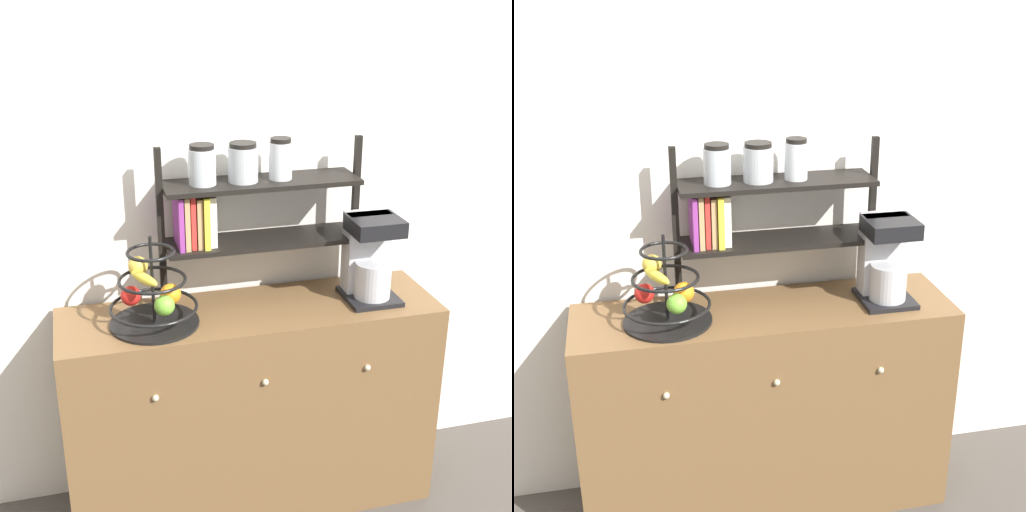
{
  "view_description": "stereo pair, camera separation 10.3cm",
  "coord_description": "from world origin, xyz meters",
  "views": [
    {
      "loc": [
        -0.6,
        -2.11,
        2.04
      ],
      "look_at": [
        0.02,
        0.2,
        1.08
      ],
      "focal_mm": 50.0,
      "sensor_mm": 36.0,
      "label": 1
    },
    {
      "loc": [
        -0.5,
        -2.14,
        2.04
      ],
      "look_at": [
        0.02,
        0.2,
        1.08
      ],
      "focal_mm": 50.0,
      "sensor_mm": 36.0,
      "label": 2
    }
  ],
  "objects": [
    {
      "name": "shelf_hutch",
      "position": [
        -0.02,
        0.31,
        1.27
      ],
      "size": [
        0.77,
        0.2,
        0.62
      ],
      "color": "black",
      "rests_on": "sideboard"
    },
    {
      "name": "wall_back",
      "position": [
        0.0,
        0.45,
        1.3
      ],
      "size": [
        7.0,
        0.05,
        2.6
      ],
      "primitive_type": "cube",
      "color": "silver",
      "rests_on": "ground_plane"
    },
    {
      "name": "sideboard",
      "position": [
        0.0,
        0.2,
        0.43
      ],
      "size": [
        1.43,
        0.42,
        0.87
      ],
      "color": "brown",
      "rests_on": "ground_plane"
    },
    {
      "name": "fruit_stand",
      "position": [
        -0.36,
        0.18,
        0.98
      ],
      "size": [
        0.32,
        0.32,
        0.34
      ],
      "color": "black",
      "rests_on": "sideboard"
    },
    {
      "name": "coffee_maker",
      "position": [
        0.47,
        0.2,
        1.03
      ],
      "size": [
        0.2,
        0.21,
        0.33
      ],
      "color": "black",
      "rests_on": "sideboard"
    }
  ]
}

